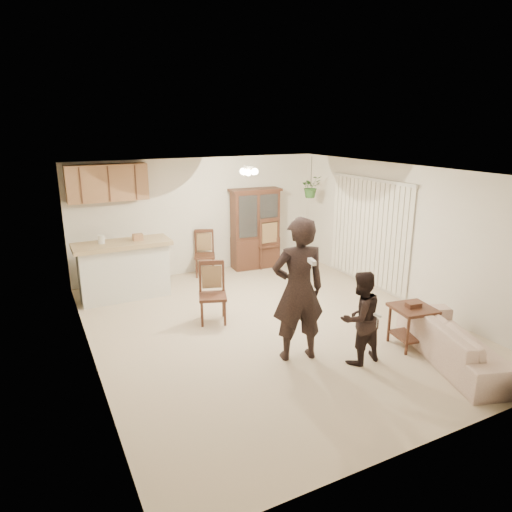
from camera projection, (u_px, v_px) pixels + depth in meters
name	position (u px, v px, depth m)	size (l,w,h in m)	color
floor	(270.00, 326.00, 7.48)	(6.50, 6.50, 0.00)	beige
ceiling	(272.00, 172.00, 6.78)	(5.50, 6.50, 0.02)	white
wall_back	(200.00, 216.00, 9.92)	(5.50, 0.02, 2.50)	silver
wall_front	(434.00, 335.00, 4.35)	(5.50, 0.02, 2.50)	silver
wall_left	(86.00, 278.00, 5.94)	(0.02, 6.50, 2.50)	silver
wall_right	(403.00, 234.00, 8.32)	(0.02, 6.50, 2.50)	silver
breakfast_bar	(124.00, 272.00, 8.55)	(1.60, 0.55, 1.00)	silver
bar_top	(122.00, 244.00, 8.40)	(1.75, 0.70, 0.08)	tan
upper_cabinets	(107.00, 183.00, 8.70)	(1.50, 0.34, 0.70)	brown
vertical_blinds	(368.00, 232.00, 9.12)	(0.06, 2.30, 2.10)	white
ceiling_fixture	(249.00, 171.00, 7.92)	(0.36, 0.36, 0.20)	#FFECBF
hanging_plant	(311.00, 187.00, 10.01)	(0.43, 0.37, 0.48)	#295421
plant_cord	(311.00, 172.00, 9.92)	(0.01, 0.01, 0.65)	#29241E
sofa	(459.00, 337.00, 6.28)	(1.87, 0.73, 0.73)	#F0DFC6
adult	(298.00, 298.00, 6.23)	(0.66, 0.43, 1.80)	black
child	(360.00, 317.00, 6.17)	(0.66, 0.51, 1.35)	black
china_hutch	(255.00, 229.00, 10.29)	(1.18, 0.53, 1.81)	#391E15
side_table	(411.00, 326.00, 6.72)	(0.64, 0.64, 0.69)	#391E15
chair_bar	(213.00, 306.00, 7.56)	(0.57, 0.57, 1.01)	#391E15
chair_hutch_left	(205.00, 263.00, 9.90)	(0.56, 0.56, 0.98)	#391E15
chair_hutch_right	(265.00, 252.00, 10.54)	(0.53, 0.53, 1.17)	#391E15
controller_adult	(312.00, 262.00, 5.60)	(0.05, 0.18, 0.05)	white
controller_child	(377.00, 315.00, 5.88)	(0.04, 0.11, 0.04)	white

